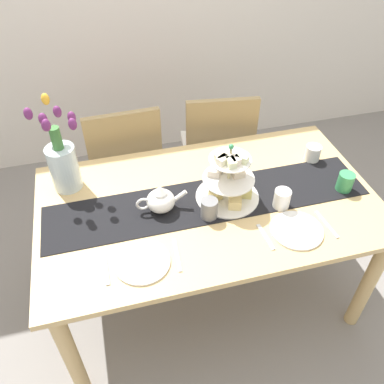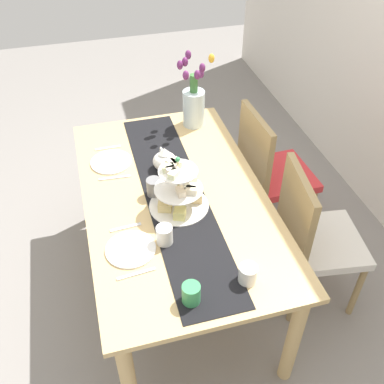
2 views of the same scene
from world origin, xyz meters
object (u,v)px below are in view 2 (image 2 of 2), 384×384
object	(u,v)px
teapot	(165,160)
dinner_plate_left	(111,162)
dining_table	(175,209)
tulip_vase	(194,102)
tiered_cake_stand	(179,191)
knife_right	(136,274)
mug_orange	(191,294)
chair_left	(269,169)
mug_white_text	(164,235)
cream_jug	(248,274)
dinner_plate_right	(131,249)
fork_right	(126,227)
mug_grey	(154,187)
chair_right	(312,235)
fork_left	(108,148)
knife_left	(115,178)

from	to	relation	value
teapot	dinner_plate_left	bearing A→B (deg)	-115.68
dining_table	tulip_vase	bearing A→B (deg)	156.34
dinner_plate_left	tiered_cake_stand	bearing A→B (deg)	31.78
knife_right	mug_orange	distance (m)	0.28
knife_right	mug_orange	size ratio (longest dim) A/B	1.79
tulip_vase	knife_right	size ratio (longest dim) A/B	2.67
chair_left	mug_white_text	distance (m)	1.07
cream_jug	dinner_plate_right	world-z (taller)	cream_jug
knife_right	fork_right	bearing A→B (deg)	180.00
cream_jug	mug_grey	distance (m)	0.70
mug_white_text	dinner_plate_left	bearing A→B (deg)	-166.69
tiered_cake_stand	tulip_vase	world-z (taller)	tulip_vase
chair_right	mug_grey	xyz separation A→B (m)	(-0.30, -0.79, 0.27)
mug_grey	dining_table	bearing A→B (deg)	74.03
teapot	mug_orange	bearing A→B (deg)	-5.74
chair_left	chair_right	bearing A→B (deg)	0.06
mug_grey	teapot	bearing A→B (deg)	153.28
chair_right	fork_left	world-z (taller)	chair_right
dinner_plate_left	mug_white_text	distance (m)	0.70
teapot	fork_left	bearing A→B (deg)	-134.87
tiered_cake_stand	teapot	xyz separation A→B (m)	(-0.32, -0.00, -0.04)
cream_jug	knife_right	bearing A→B (deg)	-109.21
tulip_vase	mug_orange	bearing A→B (deg)	-15.87
tiered_cake_stand	fork_left	size ratio (longest dim) A/B	2.03
mug_white_text	mug_orange	size ratio (longest dim) A/B	1.00
knife_right	mug_grey	xyz separation A→B (m)	(-0.49, 0.18, 0.05)
mug_grey	mug_orange	size ratio (longest dim) A/B	1.00
teapot	mug_white_text	xyz separation A→B (m)	(0.54, -0.12, -0.01)
tiered_cake_stand	dinner_plate_left	distance (m)	0.55
dinner_plate_right	chair_right	bearing A→B (deg)	92.90
teapot	fork_right	distance (m)	0.49
knife_right	tiered_cake_stand	bearing A→B (deg)	142.17
teapot	dinner_plate_left	xyz separation A→B (m)	(-0.14, -0.28, -0.05)
fork_right	chair_right	bearing A→B (deg)	84.39
dining_table	knife_left	world-z (taller)	knife_left
fork_left	mug_grey	distance (m)	0.52
knife_right	mug_orange	world-z (taller)	mug_orange
fork_left	fork_right	world-z (taller)	same
chair_left	fork_left	xyz separation A→B (m)	(-0.18, -0.97, 0.22)
fork_left	mug_orange	bearing A→B (deg)	9.40
mug_grey	fork_right	bearing A→B (deg)	-42.15
teapot	cream_jug	distance (m)	0.86
fork_left	knife_right	size ratio (longest dim) A/B	0.88
tiered_cake_stand	cream_jug	world-z (taller)	tiered_cake_stand
dining_table	knife_right	distance (m)	0.55
chair_left	tiered_cake_stand	bearing A→B (deg)	-58.53
fork_left	dining_table	bearing A→B (deg)	28.96
tulip_vase	cream_jug	size ratio (longest dim) A/B	5.34
chair_left	knife_left	size ratio (longest dim) A/B	5.35
tulip_vase	knife_right	bearing A→B (deg)	-27.06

